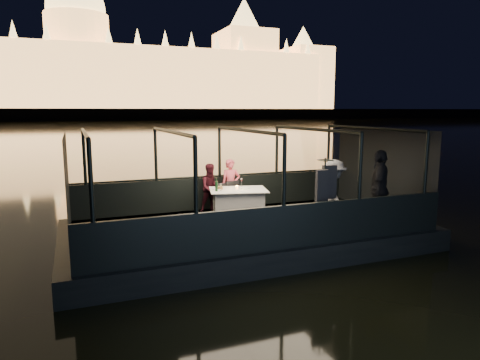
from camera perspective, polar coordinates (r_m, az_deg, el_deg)
name	(u,v)px	position (r m, az deg, el deg)	size (l,w,h in m)	color
river_water	(93,127)	(89.57, -18.96, 6.64)	(500.00, 500.00, 0.00)	black
boat_hull	(246,244)	(10.69, 0.79, -8.56)	(8.60, 4.40, 1.00)	black
boat_deck	(246,225)	(10.55, 0.79, -6.07)	(8.00, 4.00, 0.04)	black
gunwale_port	(220,192)	(12.27, -2.71, -1.65)	(8.00, 0.08, 0.90)	black
gunwale_starboard	(283,227)	(8.67, 5.80, -6.29)	(8.00, 0.08, 0.90)	black
cabin_glass_port	(219,152)	(12.11, -2.76, 3.70)	(8.00, 0.02, 1.40)	#99B2B2
cabin_glass_starboard	(284,171)	(8.44, 5.93, 1.25)	(8.00, 0.02, 1.40)	#99B2B2
cabin_roof_glass	(246,130)	(10.19, 0.82, 6.62)	(8.00, 4.00, 0.02)	#99B2B2
end_wall_fore	(68,189)	(9.57, -21.99, -1.16)	(0.02, 4.00, 2.30)	black
end_wall_aft	(381,170)	(12.36, 18.26, 1.26)	(0.02, 4.00, 2.30)	black
canopy_ribs	(246,178)	(10.30, 0.81, 0.22)	(8.00, 4.00, 2.30)	black
embankment	(80,116)	(219.47, -20.50, 8.06)	(400.00, 140.00, 6.00)	#423D33
parliament_building	(78,44)	(186.25, -20.80, 16.59)	(220.00, 32.00, 60.00)	#F2D18C
dining_table_central	(238,204)	(11.06, -0.24, -3.20)	(1.45, 1.05, 0.77)	silver
chair_port_left	(225,198)	(11.44, -2.03, -2.44)	(0.38, 0.38, 0.82)	black
chair_port_right	(235,198)	(11.52, -0.67, -2.35)	(0.40, 0.40, 0.86)	black
coat_stand	(324,197)	(9.47, 11.16, -2.29)	(0.49, 0.39, 1.77)	black
person_woman_coral	(231,184)	(11.89, -1.23, -0.53)	(0.52, 0.35, 1.44)	#E15163
person_man_maroon	(211,185)	(11.76, -3.86, -0.65)	(0.64, 0.50, 1.33)	#3C101A
passenger_stripe	(334,192)	(10.46, 12.38, -1.53)	(1.05, 0.59, 1.63)	silver
passenger_dark	(379,193)	(10.58, 18.04, -1.65)	(1.10, 0.46, 1.87)	black
wine_bottle	(217,185)	(10.74, -3.15, -0.70)	(0.07, 0.07, 0.31)	#143819
bread_basket	(219,188)	(11.00, -2.76, -1.04)	(0.18, 0.18, 0.07)	brown
amber_candle	(237,188)	(11.01, -0.40, -1.02)	(0.06, 0.06, 0.09)	orange
plate_near	(245,188)	(11.11, 0.67, -1.09)	(0.25, 0.25, 0.02)	white
plate_far	(217,189)	(11.03, -3.04, -1.19)	(0.27, 0.27, 0.02)	white
wine_glass_white	(221,187)	(10.78, -2.58, -0.96)	(0.06, 0.06, 0.18)	silver
wine_glass_red	(241,183)	(11.42, 0.19, -0.37)	(0.07, 0.07, 0.21)	white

